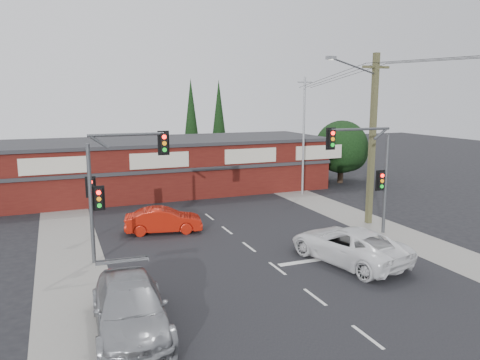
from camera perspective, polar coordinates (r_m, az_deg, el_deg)
name	(u,v)px	position (r m, az deg, el deg)	size (l,w,h in m)	color
ground	(261,256)	(22.75, 2.52, -9.23)	(120.00, 120.00, 0.00)	black
road_strip	(225,229)	(27.17, -1.84, -5.97)	(14.00, 70.00, 0.01)	black
verge_left	(69,246)	(25.68, -20.13, -7.56)	(3.00, 70.00, 0.02)	gray
verge_right	(349,215)	(31.00, 13.13, -4.19)	(3.00, 70.00, 0.02)	gray
stop_line	(340,256)	(23.14, 12.11, -9.08)	(6.50, 0.35, 0.01)	silver
white_suv	(348,245)	(22.30, 13.06, -7.68)	(2.72, 5.89, 1.64)	white
silver_suv	(130,308)	(16.04, -13.24, -14.95)	(2.29, 5.64, 1.64)	#98999C
red_sedan	(164,220)	(26.67, -9.30, -4.86)	(1.49, 4.26, 1.40)	#B61A0B
lane_dashes	(315,297)	(18.59, 9.12, -13.89)	(0.12, 27.51, 0.01)	silver
shop_building	(162,165)	(37.76, -9.52, 1.77)	(27.30, 8.40, 4.22)	#46110E
tree_cluster	(340,150)	(42.44, 12.13, 3.64)	(5.90, 5.10, 5.50)	#2D2116
conifer_near	(191,118)	(45.31, -5.97, 7.49)	(1.80, 1.80, 9.25)	#2D2116
conifer_far	(219,117)	(48.27, -2.59, 7.69)	(1.80, 1.80, 9.25)	#2D2116
traffic_mast_left	(114,177)	(21.99, -15.09, 0.32)	(3.77, 0.27, 5.97)	#47494C
traffic_mast_right	(370,164)	(26.13, 15.52, 1.86)	(3.96, 0.27, 5.97)	#47494C
pedestal_signal	(91,194)	(26.12, -17.68, -1.69)	(0.55, 0.27, 3.38)	#47494C
utility_pole	(371,134)	(28.45, 15.66, 5.44)	(4.38, 0.59, 10.00)	brown
steel_pole	(304,134)	(36.37, 7.77, 5.58)	(1.20, 0.16, 9.00)	gray
power_lines	(450,64)	(24.39, 24.26, 12.79)	(2.01, 29.00, 1.22)	black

